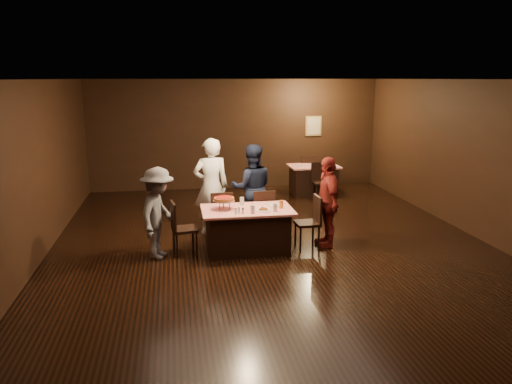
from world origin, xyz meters
The scene contains 23 objects.
room centered at (0.00, 0.01, 2.14)m, with size 10.00×10.04×3.02m.
main_table centered at (-0.49, -0.30, 0.39)m, with size 1.60×1.00×0.77m, color red.
back_table centered at (1.91, 3.83, 0.39)m, with size 1.30×0.90×0.77m, color #AE0B0C.
chair_far_left centered at (-0.89, 0.45, 0.47)m, with size 0.42×0.42×0.95m, color black.
chair_far_right centered at (-0.09, 0.45, 0.47)m, with size 0.42×0.42×0.95m, color black.
chair_end_left centered at (-1.59, -0.30, 0.47)m, with size 0.42×0.42×0.95m, color black.
chair_end_right centered at (0.61, -0.30, 0.47)m, with size 0.42×0.42×0.95m, color black.
chair_back_near centered at (1.91, 3.13, 0.47)m, with size 0.42×0.42×0.95m, color black.
chair_back_far centered at (1.91, 4.43, 0.47)m, with size 0.42×0.42×0.95m, color black.
diner_white_jacket centered at (-1.03, 0.83, 0.95)m, with size 0.69×0.46×1.90m, color white.
diner_navy_hoodie centered at (-0.22, 0.89, 0.88)m, with size 0.85×0.67×1.76m, color #151C32.
diner_grey_knit centered at (-2.03, -0.38, 0.79)m, with size 1.01×0.58×1.57m, color slate.
diner_red_shirt centered at (0.98, -0.27, 0.83)m, with size 0.97×0.40×1.66m, color maroon.
pizza_stand centered at (-0.89, -0.25, 0.95)m, with size 0.38×0.38×0.22m.
plate_with_slice centered at (-0.24, -0.48, 0.80)m, with size 0.25×0.25×0.06m.
plate_empty centered at (0.06, -0.15, 0.78)m, with size 0.25×0.25×0.01m, color white.
glass_front_left centered at (-0.44, -0.60, 0.84)m, with size 0.08×0.08×0.14m, color silver.
glass_front_right centered at (-0.04, -0.55, 0.84)m, with size 0.08×0.08×0.14m, color silver.
glass_amber centered at (0.11, -0.35, 0.84)m, with size 0.08×0.08×0.14m, color #BF7F26.
glass_back centered at (-0.54, 0.00, 0.84)m, with size 0.08×0.08×0.14m, color silver.
condiments centered at (-0.67, -0.58, 0.82)m, with size 0.17×0.10×0.09m.
napkin_center centered at (-0.19, -0.30, 0.77)m, with size 0.16×0.16×0.01m, color white.
napkin_left centered at (-0.64, -0.35, 0.77)m, with size 0.16×0.16×0.01m, color white.
Camera 1 is at (-1.75, -8.70, 3.02)m, focal length 35.00 mm.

